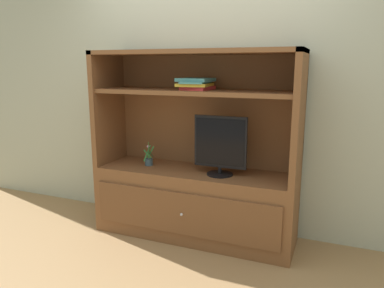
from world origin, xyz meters
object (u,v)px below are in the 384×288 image
(magazine_stack, at_px, (196,84))
(tv_monitor, at_px, (220,145))
(media_console, at_px, (194,182))
(potted_plant, at_px, (149,161))

(magazine_stack, bearing_deg, tv_monitor, -10.40)
(media_console, height_order, tv_monitor, media_console)
(media_console, height_order, potted_plant, media_console)
(tv_monitor, distance_m, potted_plant, 0.74)
(potted_plant, bearing_deg, tv_monitor, -3.30)
(tv_monitor, xyz_separation_m, potted_plant, (-0.71, 0.04, -0.21))
(tv_monitor, bearing_deg, magazine_stack, 169.60)
(media_console, relative_size, tv_monitor, 3.55)
(media_console, xyz_separation_m, potted_plant, (-0.46, -0.01, 0.15))
(potted_plant, distance_m, magazine_stack, 0.86)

